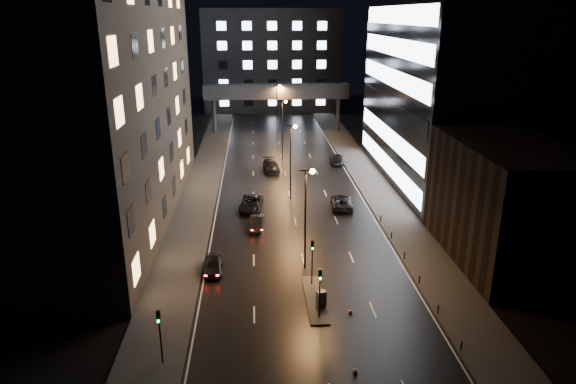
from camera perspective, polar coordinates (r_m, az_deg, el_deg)
name	(u,v)px	position (r m, az deg, el deg)	size (l,w,h in m)	color
ground	(285,173)	(80.62, -0.32, 2.13)	(160.00, 160.00, 0.00)	black
sidewalk_left	(202,184)	(76.11, -9.53, 0.88)	(5.00, 110.00, 0.15)	#383533
sidewalk_right	(371,181)	(77.61, 9.16, 1.26)	(5.00, 110.00, 0.15)	#383533
building_left	(94,48)	(63.63, -20.80, 14.73)	(15.00, 48.00, 40.00)	#2D2319
building_right_low	(506,203)	(55.02, 23.06, -1.09)	(10.00, 18.00, 12.00)	black
building_right_glass	(467,23)	(78.74, 19.23, 17.35)	(20.00, 36.00, 45.00)	black
building_far	(271,60)	(135.49, -1.86, 14.44)	(34.00, 14.00, 25.00)	#333335
skybridge	(276,92)	(108.13, -1.30, 11.03)	(30.00, 3.00, 10.00)	#333335
median_island	(315,299)	(45.76, 3.00, -11.80)	(1.60, 8.00, 0.15)	#383533
traffic_signal_near	(312,255)	(46.50, 2.71, -7.03)	(0.28, 0.34, 4.40)	black
traffic_signal_far	(320,286)	(41.67, 3.56, -10.35)	(0.28, 0.34, 4.40)	black
traffic_signal_corner	(160,329)	(37.83, -14.08, -14.57)	(0.28, 0.34, 4.40)	black
bollard_row	(411,268)	(51.41, 13.56, -8.18)	(0.12, 25.12, 0.90)	black
streetlight_near	(307,206)	(48.33, 2.15, -1.57)	(1.45, 0.50, 10.15)	black
streetlight_mid_a	(292,152)	(67.33, 0.43, 4.45)	(1.45, 0.50, 10.15)	black
streetlight_mid_b	(283,122)	(86.79, -0.54, 7.79)	(1.45, 0.50, 10.15)	black
streetlight_far	(278,103)	(106.44, -1.16, 9.90)	(1.45, 0.50, 10.15)	black
car_away_a	(213,265)	(50.42, -8.31, -8.02)	(1.74, 4.34, 1.48)	black
car_away_b	(257,223)	(59.63, -3.49, -3.45)	(1.50, 4.29, 1.41)	black
car_away_c	(251,203)	(65.47, -4.12, -1.26)	(2.69, 5.83, 1.62)	black
car_away_d	(271,166)	(81.57, -1.90, 2.93)	(2.29, 5.65, 1.64)	black
car_toward_a	(342,202)	(66.24, 5.98, -1.10)	(2.58, 5.60, 1.56)	black
car_toward_b	(337,159)	(86.01, 5.44, 3.69)	(2.21, 5.43, 1.57)	black
utility_cabinet	(321,298)	(44.43, 3.72, -11.71)	(0.74, 0.54, 1.36)	#525255
cone_a	(355,371)	(37.85, 7.49, -19.07)	(0.36, 0.36, 0.54)	#E33C0B
cone_b	(350,311)	(44.07, 6.95, -13.01)	(0.35, 0.35, 0.47)	#FF340D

